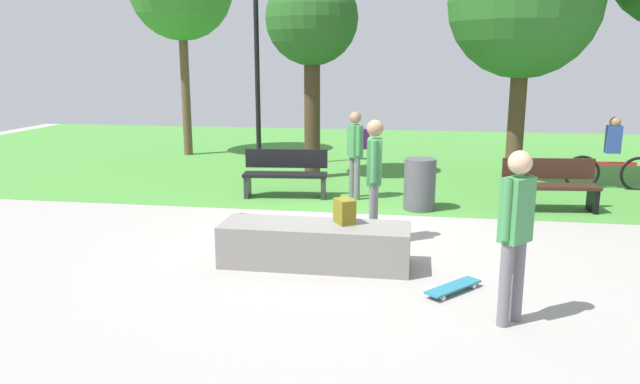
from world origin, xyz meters
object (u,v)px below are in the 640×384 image
Objects in this scene: backpack_on_ledge at (345,211)px; lamp_post at (257,46)px; skateboard_by_ledge at (453,287)px; concrete_ledge at (315,245)px; skateboard_spare at (258,217)px; skater_performing_trick at (516,224)px; cyclist_on_bicycle at (611,159)px; tree_tall_oak at (524,3)px; trash_bin at (420,184)px; pedestrian_with_backpack at (356,147)px; skater_watching at (374,171)px; tree_broad_elm at (312,23)px; park_bench_near_lamppost at (550,184)px; park_bench_far_left at (286,172)px.

backpack_on_ledge is 7.79m from lamp_post.
backpack_on_ledge is 1.70m from skateboard_by_ledge.
skateboard_spare is at bearing 123.03° from concrete_ledge.
lamp_post reaches higher than skater_performing_trick.
cyclist_on_bicycle is (3.45, 6.26, 0.57)m from skateboard_by_ledge.
backpack_on_ledge is at bearing -116.20° from tree_tall_oak.
trash_bin is 1.49m from pedestrian_with_backpack.
backpack_on_ledge is (0.37, 0.11, 0.43)m from concrete_ledge.
cyclist_on_bicycle is at bearing 18.41° from pedestrian_with_backpack.
skater_watching reaches higher than concrete_ledge.
tree_broad_elm is (-1.43, 5.72, 2.68)m from backpack_on_ledge.
pedestrian_with_backpack is 0.91× the size of cyclist_on_bicycle.
skateboard_spare is 0.49× the size of pedestrian_with_backpack.
trash_bin is (-0.92, 4.63, -0.59)m from skater_performing_trick.
skater_watching is 6.32m from tree_tall_oak.
tree_tall_oak reaches higher than tree_broad_elm.
skater_watching is 1.09× the size of park_bench_near_lamppost.
lamp_post is (-3.27, 5.86, 1.87)m from skater_watching.
concrete_ledge is at bearing -91.79° from pedestrian_with_backpack.
lamp_post is at bearing 104.71° from skateboard_spare.
skater_watching is 2.38m from skateboard_spare.
cyclist_on_bicycle is (4.81, 5.47, -0.07)m from backpack_on_ledge.
tree_broad_elm is (-1.73, 4.73, 2.32)m from skater_watching.
park_bench_far_left is 4.82m from park_bench_near_lamppost.
skater_watching is (-1.57, 2.52, 0.02)m from skater_performing_trick.
skateboard_spare is at bearing -93.48° from tree_broad_elm.
backpack_on_ledge is 2.45m from skater_performing_trick.
pedestrian_with_backpack is at bearing 3.35° from park_bench_far_left.
concrete_ledge reaches higher than skateboard_by_ledge.
park_bench_far_left is 0.90× the size of cyclist_on_bicycle.
skateboard_by_ledge is at bearing -66.81° from tree_broad_elm.
park_bench_near_lamppost is (1.85, 4.19, 0.42)m from skateboard_by_ledge.
tree_broad_elm is at bearing 153.39° from park_bench_near_lamppost.
park_bench_near_lamppost is 0.90× the size of cyclist_on_bicycle.
tree_broad_elm is at bearing 113.19° from skateboard_by_ledge.
skateboard_spare is at bearing -162.77° from park_bench_near_lamppost.
trash_bin is (0.96, 3.10, -0.25)m from backpack_on_ledge.
tree_broad_elm is (0.17, 2.01, 2.90)m from park_bench_far_left.
concrete_ledge is at bearing -135.61° from park_bench_near_lamppost.
park_bench_far_left reaches higher than backpack_on_ledge.
park_bench_near_lamppost is at bearing 17.23° from skateboard_spare.
skater_watching is at bearing -55.07° from park_bench_far_left.
skater_performing_trick reaches higher than pedestrian_with_backpack.
skateboard_spare is at bearing -92.02° from park_bench_far_left.
park_bench_near_lamppost is at bearing -26.61° from tree_broad_elm.
tree_broad_elm is 0.91× the size of lamp_post.
pedestrian_with_backpack is at bearing -28.71° from backpack_on_ledge.
park_bench_far_left is at bearing 107.86° from concrete_ledge.
concrete_ledge is 0.46× the size of tree_tall_oak.
trash_bin is 0.55× the size of pedestrian_with_backpack.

